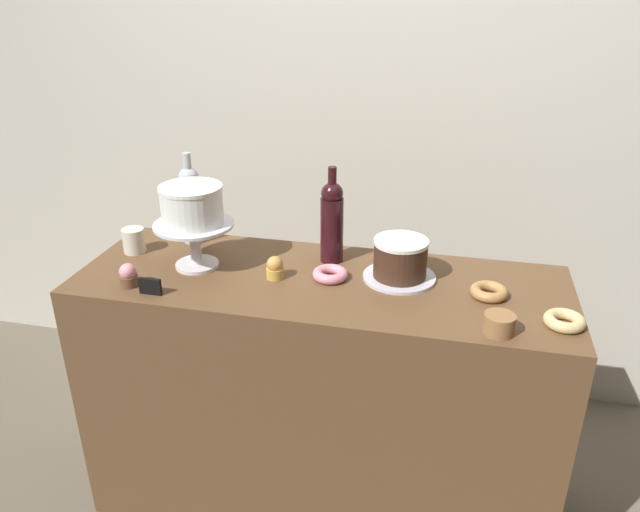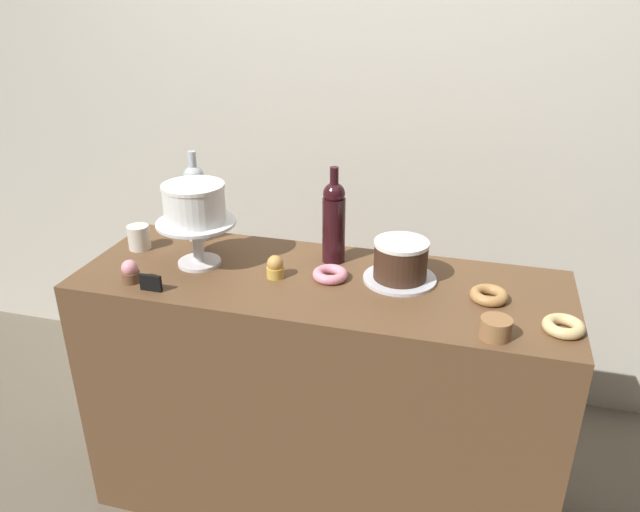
# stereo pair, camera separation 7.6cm
# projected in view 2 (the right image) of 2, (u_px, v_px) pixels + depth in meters

# --- Properties ---
(ground_plane) EXTENTS (12.00, 12.00, 0.00)m
(ground_plane) POSITION_uv_depth(u_px,v_px,m) (320.00, 492.00, 2.31)
(ground_plane) COLOR #665B4C
(back_wall) EXTENTS (6.00, 0.05, 2.60)m
(back_wall) POSITION_uv_depth(u_px,v_px,m) (375.00, 104.00, 2.50)
(back_wall) COLOR beige
(back_wall) RESTS_ON ground_plane
(display_counter) EXTENTS (1.56, 0.55, 0.91)m
(display_counter) POSITION_uv_depth(u_px,v_px,m) (320.00, 395.00, 2.12)
(display_counter) COLOR brown
(display_counter) RESTS_ON ground_plane
(cake_stand_pedestal) EXTENTS (0.26, 0.26, 0.15)m
(cake_stand_pedestal) POSITION_uv_depth(u_px,v_px,m) (197.00, 235.00, 1.98)
(cake_stand_pedestal) COLOR silver
(cake_stand_pedestal) RESTS_ON display_counter
(white_layer_cake) EXTENTS (0.20, 0.20, 0.12)m
(white_layer_cake) POSITION_uv_depth(u_px,v_px,m) (194.00, 203.00, 1.94)
(white_layer_cake) COLOR white
(white_layer_cake) RESTS_ON cake_stand_pedestal
(silver_serving_platter) EXTENTS (0.23, 0.23, 0.01)m
(silver_serving_platter) POSITION_uv_depth(u_px,v_px,m) (400.00, 279.00, 1.92)
(silver_serving_platter) COLOR silver
(silver_serving_platter) RESTS_ON display_counter
(chocolate_round_cake) EXTENTS (0.17, 0.17, 0.12)m
(chocolate_round_cake) POSITION_uv_depth(u_px,v_px,m) (401.00, 259.00, 1.89)
(chocolate_round_cake) COLOR #3D2619
(chocolate_round_cake) RESTS_ON silver_serving_platter
(wine_bottle_dark_red) EXTENTS (0.08, 0.08, 0.33)m
(wine_bottle_dark_red) POSITION_uv_depth(u_px,v_px,m) (334.00, 221.00, 1.99)
(wine_bottle_dark_red) COLOR black
(wine_bottle_dark_red) RESTS_ON display_counter
(wine_bottle_clear) EXTENTS (0.08, 0.08, 0.33)m
(wine_bottle_clear) POSITION_uv_depth(u_px,v_px,m) (196.00, 201.00, 2.16)
(wine_bottle_clear) COLOR #B2BCC1
(wine_bottle_clear) RESTS_ON display_counter
(cupcake_strawberry) EXTENTS (0.06, 0.06, 0.07)m
(cupcake_strawberry) POSITION_uv_depth(u_px,v_px,m) (130.00, 272.00, 1.89)
(cupcake_strawberry) COLOR brown
(cupcake_strawberry) RESTS_ON display_counter
(cupcake_caramel) EXTENTS (0.06, 0.06, 0.07)m
(cupcake_caramel) POSITION_uv_depth(u_px,v_px,m) (275.00, 267.00, 1.92)
(cupcake_caramel) COLOR gold
(cupcake_caramel) RESTS_ON display_counter
(donut_maple) EXTENTS (0.11, 0.11, 0.03)m
(donut_maple) POSITION_uv_depth(u_px,v_px,m) (489.00, 295.00, 1.79)
(donut_maple) COLOR #B27F47
(donut_maple) RESTS_ON display_counter
(donut_pink) EXTENTS (0.11, 0.11, 0.03)m
(donut_pink) POSITION_uv_depth(u_px,v_px,m) (330.00, 274.00, 1.92)
(donut_pink) COLOR pink
(donut_pink) RESTS_ON display_counter
(donut_glazed) EXTENTS (0.11, 0.11, 0.03)m
(donut_glazed) POSITION_uv_depth(u_px,v_px,m) (564.00, 326.00, 1.63)
(donut_glazed) COLOR #E0C17F
(donut_glazed) RESTS_ON display_counter
(cookie_stack) EXTENTS (0.08, 0.08, 0.05)m
(cookie_stack) POSITION_uv_depth(u_px,v_px,m) (496.00, 328.00, 1.61)
(cookie_stack) COLOR olive
(cookie_stack) RESTS_ON display_counter
(price_sign_chalkboard) EXTENTS (0.07, 0.01, 0.05)m
(price_sign_chalkboard) POSITION_uv_depth(u_px,v_px,m) (151.00, 283.00, 1.84)
(price_sign_chalkboard) COLOR black
(price_sign_chalkboard) RESTS_ON display_counter
(coffee_cup_ceramic) EXTENTS (0.08, 0.08, 0.08)m
(coffee_cup_ceramic) POSITION_uv_depth(u_px,v_px,m) (139.00, 237.00, 2.12)
(coffee_cup_ceramic) COLOR silver
(coffee_cup_ceramic) RESTS_ON display_counter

